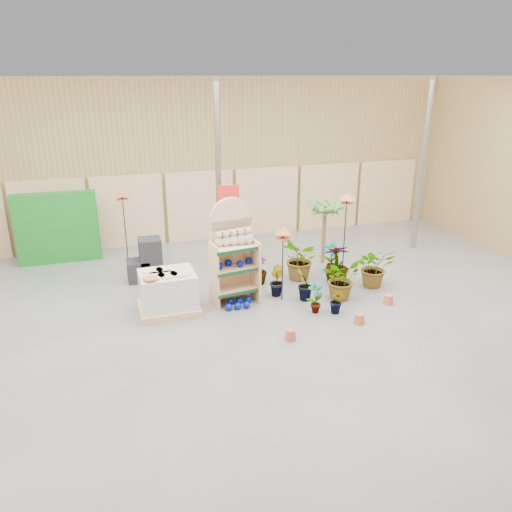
% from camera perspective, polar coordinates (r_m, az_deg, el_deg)
% --- Properties ---
extents(room, '(15.20, 12.10, 4.70)m').
position_cam_1_polar(room, '(9.34, -0.70, 5.62)').
color(room, '#5D5E5C').
rests_on(room, ground).
extents(display_shelf, '(1.00, 0.71, 2.21)m').
position_cam_1_polar(display_shelf, '(10.38, -2.69, 0.15)').
color(display_shelf, tan).
rests_on(display_shelf, ground).
extents(teddy_bears, '(0.82, 0.23, 0.36)m').
position_cam_1_polar(teddy_bears, '(10.17, -2.40, 2.04)').
color(teddy_bears, '#BEB39C').
rests_on(teddy_bears, display_shelf).
extents(gazing_balls_shelf, '(0.81, 0.28, 0.15)m').
position_cam_1_polar(gazing_balls_shelf, '(10.32, -2.51, -0.82)').
color(gazing_balls_shelf, '#05168D').
rests_on(gazing_balls_shelf, display_shelf).
extents(gazing_balls_floor, '(0.63, 0.39, 0.15)m').
position_cam_1_polar(gazing_balls_floor, '(10.39, -2.01, -5.43)').
color(gazing_balls_floor, '#05168D').
rests_on(gazing_balls_floor, ground).
extents(pallet_stack, '(1.20, 1.01, 0.88)m').
position_cam_1_polar(pallet_stack, '(10.19, -10.04, -4.11)').
color(pallet_stack, tan).
rests_on(pallet_stack, ground).
extents(charcoal_planters, '(0.80, 0.50, 1.00)m').
position_cam_1_polar(charcoal_planters, '(11.86, -12.39, -0.78)').
color(charcoal_planters, black).
rests_on(charcoal_planters, ground).
extents(trellis_stock, '(2.00, 0.30, 1.80)m').
position_cam_1_polar(trellis_stock, '(13.53, -21.75, 3.00)').
color(trellis_stock, '#17721E').
rests_on(trellis_stock, ground).
extents(offer_sign, '(0.50, 0.08, 2.20)m').
position_cam_1_polar(offer_sign, '(11.46, -3.14, 5.01)').
color(offer_sign, gray).
rests_on(offer_sign, ground).
extents(bird_table_front, '(0.34, 0.34, 1.63)m').
position_cam_1_polar(bird_table_front, '(10.19, 3.12, 2.67)').
color(bird_table_front, black).
rests_on(bird_table_front, ground).
extents(bird_table_right, '(0.34, 0.34, 2.14)m').
position_cam_1_polar(bird_table_right, '(11.04, 10.34, 6.38)').
color(bird_table_right, black).
rests_on(bird_table_right, ground).
extents(bird_table_back, '(0.34, 0.34, 1.90)m').
position_cam_1_polar(bird_table_back, '(12.66, -15.07, 6.72)').
color(bird_table_back, black).
rests_on(bird_table_back, ground).
extents(palm, '(0.70, 0.70, 1.70)m').
position_cam_1_polar(palm, '(12.44, 7.91, 5.49)').
color(palm, brown).
rests_on(palm, ground).
extents(potted_plant_1, '(0.51, 0.49, 0.72)m').
position_cam_1_polar(potted_plant_1, '(10.58, 5.54, -3.31)').
color(potted_plant_1, '#468036').
rests_on(potted_plant_1, ground).
extents(potted_plant_2, '(1.05, 0.99, 0.92)m').
position_cam_1_polar(potted_plant_2, '(10.77, 9.70, -2.52)').
color(potted_plant_2, '#468036').
rests_on(potted_plant_2, ground).
extents(potted_plant_3, '(0.63, 0.63, 0.96)m').
position_cam_1_polar(potted_plant_3, '(11.47, 9.26, -0.96)').
color(potted_plant_3, '#468036').
rests_on(potted_plant_3, ground).
extents(potted_plant_4, '(0.51, 0.49, 0.81)m').
position_cam_1_polar(potted_plant_4, '(12.09, 8.60, -0.18)').
color(potted_plant_4, '#468036').
rests_on(potted_plant_4, ground).
extents(potted_plant_5, '(0.32, 0.38, 0.67)m').
position_cam_1_polar(potted_plant_5, '(10.82, 2.31, -2.83)').
color(potted_plant_5, '#468036').
rests_on(potted_plant_5, ground).
extents(potted_plant_6, '(0.89, 1.00, 1.02)m').
position_cam_1_polar(potted_plant_6, '(11.60, 5.11, -0.36)').
color(potted_plant_6, '#468036').
rests_on(potted_plant_6, ground).
extents(potted_plant_8, '(0.40, 0.33, 0.66)m').
position_cam_1_polar(potted_plant_8, '(10.10, 6.82, -4.76)').
color(potted_plant_8, '#468036').
rests_on(potted_plant_8, ground).
extents(potted_plant_9, '(0.35, 0.38, 0.55)m').
position_cam_1_polar(potted_plant_9, '(10.14, 9.24, -5.12)').
color(potted_plant_9, '#468036').
rests_on(potted_plant_9, ground).
extents(potted_plant_10, '(0.96, 0.88, 0.93)m').
position_cam_1_polar(potted_plant_10, '(11.54, 13.41, -1.21)').
color(potted_plant_10, '#468036').
rests_on(potted_plant_10, ground).
extents(potted_plant_11, '(0.56, 0.56, 0.72)m').
position_cam_1_polar(potted_plant_11, '(11.39, 0.26, -1.49)').
color(potted_plant_11, '#468036').
rests_on(potted_plant_11, ground).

